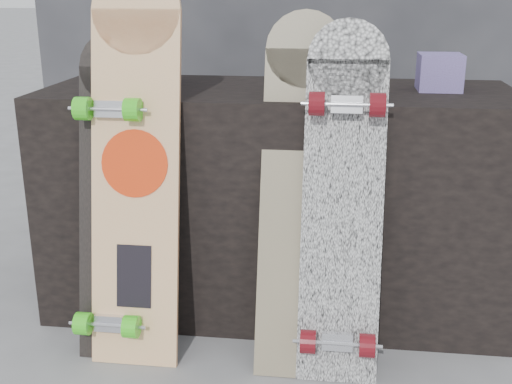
# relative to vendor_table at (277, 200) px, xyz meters

# --- Properties ---
(ground) EXTENTS (60.00, 60.00, 0.00)m
(ground) POSITION_rel_vendor_table_xyz_m (0.00, -0.50, -0.40)
(ground) COLOR slate
(ground) RESTS_ON ground
(vendor_table) EXTENTS (1.60, 0.60, 0.80)m
(vendor_table) POSITION_rel_vendor_table_xyz_m (0.00, 0.00, 0.00)
(vendor_table) COLOR black
(vendor_table) RESTS_ON ground
(merch_box_purple) EXTENTS (0.18, 0.12, 0.10)m
(merch_box_purple) POSITION_rel_vendor_table_xyz_m (-0.48, 0.06, 0.45)
(merch_box_purple) COLOR #5A3D7E
(merch_box_purple) RESTS_ON vendor_table
(merch_box_small) EXTENTS (0.14, 0.14, 0.12)m
(merch_box_small) POSITION_rel_vendor_table_xyz_m (0.54, 0.03, 0.46)
(merch_box_small) COLOR #5A3D7E
(merch_box_small) RESTS_ON vendor_table
(merch_box_flat) EXTENTS (0.22, 0.10, 0.06)m
(merch_box_flat) POSITION_rel_vendor_table_xyz_m (0.21, 0.01, 0.43)
(merch_box_flat) COLOR #D1B78C
(merch_box_flat) RESTS_ON vendor_table
(longboard_geisha) EXTENTS (0.27, 0.27, 1.21)m
(longboard_geisha) POSITION_rel_vendor_table_xyz_m (-0.40, -0.35, 0.24)
(longboard_geisha) COLOR beige
(longboard_geisha) RESTS_ON ground
(longboard_celtic) EXTENTS (0.24, 0.35, 1.07)m
(longboard_celtic) POSITION_rel_vendor_table_xyz_m (0.10, -0.32, 0.17)
(longboard_celtic) COLOR #C7B788
(longboard_celtic) RESTS_ON ground
(longboard_cascadia) EXTENTS (0.24, 0.34, 1.05)m
(longboard_cascadia) POSITION_rel_vendor_table_xyz_m (0.23, -0.38, 0.14)
(longboard_cascadia) COLOR white
(longboard_cascadia) RESTS_ON ground
(skateboard_dark) EXTENTS (0.22, 0.29, 1.01)m
(skateboard_dark) POSITION_rel_vendor_table_xyz_m (-0.48, -0.36, 0.12)
(skateboard_dark) COLOR black
(skateboard_dark) RESTS_ON ground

